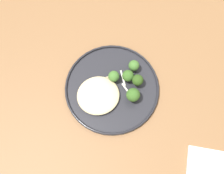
# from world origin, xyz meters

# --- Properties ---
(ground) EXTENTS (6.00, 6.00, 0.00)m
(ground) POSITION_xyz_m (0.00, 0.00, 0.00)
(ground) COLOR #47423D
(wooden_dining_table) EXTENTS (1.40, 1.00, 0.74)m
(wooden_dining_table) POSITION_xyz_m (0.00, 0.00, 0.66)
(wooden_dining_table) COLOR brown
(wooden_dining_table) RESTS_ON ground
(dinner_plate) EXTENTS (0.29, 0.29, 0.02)m
(dinner_plate) POSITION_xyz_m (-0.05, 0.05, 0.75)
(dinner_plate) COLOR #232328
(dinner_plate) RESTS_ON wooden_dining_table
(noodle_bed) EXTENTS (0.13, 0.12, 0.02)m
(noodle_bed) POSITION_xyz_m (-0.10, 0.03, 0.76)
(noodle_bed) COLOR beige
(noodle_bed) RESTS_ON dinner_plate
(seared_scallop_center_golden) EXTENTS (0.03, 0.03, 0.01)m
(seared_scallop_center_golden) POSITION_xyz_m (-0.10, 0.03, 0.76)
(seared_scallop_center_golden) COLOR beige
(seared_scallop_center_golden) RESTS_ON dinner_plate
(seared_scallop_tiny_bay) EXTENTS (0.03, 0.03, 0.01)m
(seared_scallop_tiny_bay) POSITION_xyz_m (-0.14, 0.04, 0.76)
(seared_scallop_tiny_bay) COLOR #E5C689
(seared_scallop_tiny_bay) RESTS_ON dinner_plate
(seared_scallop_tilted_round) EXTENTS (0.03, 0.03, 0.01)m
(seared_scallop_tilted_round) POSITION_xyz_m (-0.06, 0.07, 0.76)
(seared_scallop_tilted_round) COLOR beige
(seared_scallop_tilted_round) RESTS_ON dinner_plate
(seared_scallop_left_edge) EXTENTS (0.03, 0.03, 0.01)m
(seared_scallop_left_edge) POSITION_xyz_m (-0.08, 0.06, 0.76)
(seared_scallop_left_edge) COLOR #DBB77A
(seared_scallop_left_edge) RESTS_ON dinner_plate
(broccoli_floret_left_leaning) EXTENTS (0.04, 0.04, 0.05)m
(broccoli_floret_left_leaning) POSITION_xyz_m (0.00, 0.06, 0.78)
(broccoli_floret_left_leaning) COLOR #89A356
(broccoli_floret_left_leaning) RESTS_ON dinner_plate
(broccoli_floret_small_sprig) EXTENTS (0.03, 0.03, 0.05)m
(broccoli_floret_small_sprig) POSITION_xyz_m (0.03, 0.09, 0.78)
(broccoli_floret_small_sprig) COLOR #89A356
(broccoli_floret_small_sprig) RESTS_ON dinner_plate
(broccoli_floret_rear_charred) EXTENTS (0.04, 0.04, 0.06)m
(broccoli_floret_rear_charred) POSITION_xyz_m (0.00, -0.00, 0.79)
(broccoli_floret_rear_charred) COLOR #7A994C
(broccoli_floret_rear_charred) RESTS_ON dinner_plate
(broccoli_floret_near_rim) EXTENTS (0.03, 0.03, 0.05)m
(broccoli_floret_near_rim) POSITION_xyz_m (0.02, 0.04, 0.78)
(broccoli_floret_near_rim) COLOR #7A994C
(broccoli_floret_near_rim) RESTS_ON dinner_plate
(broccoli_floret_center_pile) EXTENTS (0.03, 0.03, 0.05)m
(broccoli_floret_center_pile) POSITION_xyz_m (-0.04, 0.07, 0.78)
(broccoli_floret_center_pile) COLOR #7A994C
(broccoli_floret_center_pile) RESTS_ON dinner_plate
(onion_sliver_short_strip) EXTENTS (0.01, 0.05, 0.00)m
(onion_sliver_short_strip) POSITION_xyz_m (-0.01, 0.07, 0.75)
(onion_sliver_short_strip) COLOR silver
(onion_sliver_short_strip) RESTS_ON dinner_plate
(onion_sliver_long_sliver) EXTENTS (0.02, 0.04, 0.00)m
(onion_sliver_long_sliver) POSITION_xyz_m (-0.01, 0.03, 0.75)
(onion_sliver_long_sliver) COLOR silver
(onion_sliver_long_sliver) RESTS_ON dinner_plate
(folded_napkin) EXTENTS (0.17, 0.14, 0.01)m
(folded_napkin) POSITION_xyz_m (0.18, -0.24, 0.74)
(folded_napkin) COLOR white
(folded_napkin) RESTS_ON wooden_dining_table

